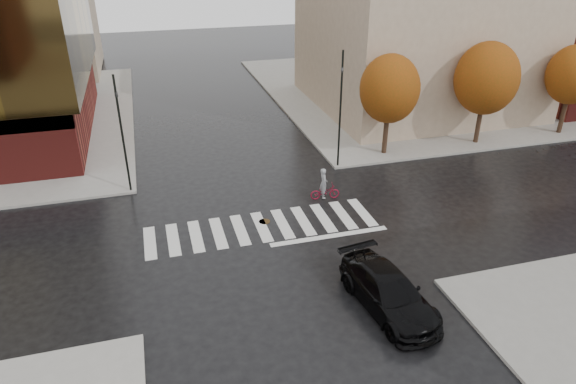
% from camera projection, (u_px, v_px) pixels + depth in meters
% --- Properties ---
extents(ground, '(120.00, 120.00, 0.00)m').
position_uv_depth(ground, '(264.00, 232.00, 25.49)').
color(ground, black).
rests_on(ground, ground).
extents(sidewalk_ne, '(30.00, 30.00, 0.15)m').
position_uv_depth(sidewalk_ne, '(428.00, 87.00, 48.54)').
color(sidewalk_ne, gray).
rests_on(sidewalk_ne, ground).
extents(crosswalk, '(12.00, 3.00, 0.01)m').
position_uv_depth(crosswalk, '(262.00, 227.00, 25.92)').
color(crosswalk, silver).
rests_on(crosswalk, ground).
extents(tree_ne_a, '(3.80, 3.80, 6.50)m').
position_uv_depth(tree_ne_a, '(390.00, 89.00, 32.23)').
color(tree_ne_a, black).
rests_on(tree_ne_a, sidewalk_ne).
extents(tree_ne_b, '(4.20, 4.20, 6.89)m').
position_uv_depth(tree_ne_b, '(487.00, 79.00, 33.85)').
color(tree_ne_b, black).
rests_on(tree_ne_b, sidewalk_ne).
extents(tree_ne_c, '(3.60, 3.60, 6.31)m').
position_uv_depth(tree_ne_c, '(573.00, 75.00, 35.67)').
color(tree_ne_c, black).
rests_on(tree_ne_c, sidewalk_ne).
extents(sedan, '(2.81, 5.46, 1.52)m').
position_uv_depth(sedan, '(388.00, 292.00, 20.06)').
color(sedan, black).
rests_on(sedan, ground).
extents(cyclist, '(1.68, 0.73, 1.85)m').
position_uv_depth(cyclist, '(324.00, 189.00, 28.33)').
color(cyclist, maroon).
rests_on(cyclist, ground).
extents(traffic_light_nw, '(0.20, 0.19, 6.63)m').
position_uv_depth(traffic_light_nw, '(121.00, 128.00, 27.59)').
color(traffic_light_nw, black).
rests_on(traffic_light_nw, sidewalk_nw).
extents(traffic_light_ne, '(0.20, 0.22, 7.15)m').
position_uv_depth(traffic_light_ne, '(341.00, 103.00, 30.50)').
color(traffic_light_ne, black).
rests_on(traffic_light_ne, sidewalk_ne).
extents(fire_hydrant, '(0.25, 0.25, 0.69)m').
position_uv_depth(fire_hydrant, '(67.00, 165.00, 31.37)').
color(fire_hydrant, '#F1F80E').
rests_on(fire_hydrant, sidewalk_nw).
extents(manhole, '(0.67, 0.67, 0.01)m').
position_uv_depth(manhole, '(264.00, 221.00, 26.37)').
color(manhole, '#4C361B').
rests_on(manhole, ground).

